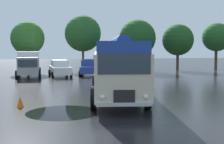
{
  "coord_description": "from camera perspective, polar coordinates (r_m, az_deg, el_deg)",
  "views": [
    {
      "loc": [
        -3.69,
        -16.88,
        2.97
      ],
      "look_at": [
        -0.17,
        2.11,
        1.4
      ],
      "focal_mm": 50.0,
      "sensor_mm": 36.0,
      "label": 1
    }
  ],
  "objects": [
    {
      "name": "tree_extra_right",
      "position": [
        43.25,
        18.46,
        6.05
      ],
      "size": [
        3.72,
        3.72,
        6.09
      ],
      "color": "#4C3823",
      "rests_on": "ground"
    },
    {
      "name": "tree_left_of_centre",
      "position": [
        36.96,
        -15.08,
        6.06
      ],
      "size": [
        3.82,
        3.82,
        5.86
      ],
      "color": "#4C3823",
      "rests_on": "ground"
    },
    {
      "name": "vintage_bus",
      "position": [
        17.86,
        0.88,
        1.2
      ],
      "size": [
        3.84,
        10.34,
        3.49
      ],
      "color": "beige",
      "rests_on": "ground"
    },
    {
      "name": "puddle_patch",
      "position": [
        14.39,
        -8.94,
        -7.3
      ],
      "size": [
        3.34,
        3.34,
        0.01
      ],
      "primitive_type": "cylinder",
      "color": "black",
      "rests_on": "ground"
    },
    {
      "name": "car_mid_left",
      "position": [
        32.23,
        -4.21,
        0.85
      ],
      "size": [
        2.41,
        4.4,
        1.66
      ],
      "color": "navy",
      "rests_on": "ground"
    },
    {
      "name": "box_van",
      "position": [
        32.06,
        -14.97,
        1.61
      ],
      "size": [
        2.5,
        5.84,
        2.5
      ],
      "color": "silver",
      "rests_on": "ground"
    },
    {
      "name": "tree_right_of_centre",
      "position": [
        38.17,
        4.65,
        6.26
      ],
      "size": [
        4.45,
        4.45,
        6.26
      ],
      "color": "#4C3823",
      "rests_on": "ground"
    },
    {
      "name": "tree_far_right",
      "position": [
        40.52,
        11.94,
        5.75
      ],
      "size": [
        3.98,
        3.98,
        5.84
      ],
      "color": "#4C3823",
      "rests_on": "ground"
    },
    {
      "name": "ground_plane",
      "position": [
        17.53,
        1.8,
        -5.11
      ],
      "size": [
        120.0,
        120.0,
        0.0
      ],
      "primitive_type": "plane",
      "color": "black"
    },
    {
      "name": "tree_centre",
      "position": [
        38.63,
        -5.24,
        7.1
      ],
      "size": [
        4.45,
        4.45,
        6.82
      ],
      "color": "#4C3823",
      "rests_on": "ground"
    },
    {
      "name": "car_near_left",
      "position": [
        31.3,
        -9.52,
        0.69
      ],
      "size": [
        2.33,
        4.37,
        1.66
      ],
      "color": "silver",
      "rests_on": "ground"
    },
    {
      "name": "traffic_cone",
      "position": [
        15.97,
        -16.44,
        -5.26
      ],
      "size": [
        0.36,
        0.36,
        0.55
      ],
      "primitive_type": "cone",
      "color": "orange",
      "rests_on": "ground"
    }
  ]
}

